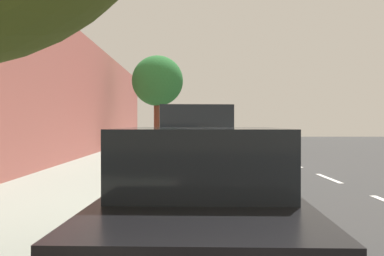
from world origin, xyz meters
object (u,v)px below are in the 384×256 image
object	(u,v)px
parked_pickup_red_mid	(192,140)
cyclist_with_backpack	(176,134)
parked_sedan_tan_second	(191,136)
parked_sedan_black_farthest	(202,204)
parked_suv_white_far	(192,144)
bicycle_at_curb	(181,146)
street_tree_near_cyclist	(157,82)
parked_sedan_grey_nearest	(190,134)

from	to	relation	value
parked_pickup_red_mid	cyclist_with_backpack	world-z (taller)	parked_pickup_red_mid
parked_sedan_tan_second	parked_pickup_red_mid	size ratio (longest dim) A/B	0.84
parked_pickup_red_mid	cyclist_with_backpack	distance (m)	6.01
parked_sedan_black_farthest	cyclist_with_backpack	xyz separation A→B (m)	(0.76, -19.45, 0.24)
parked_sedan_tan_second	parked_pickup_red_mid	distance (m)	10.53
parked_pickup_red_mid	parked_sedan_black_farthest	world-z (taller)	parked_pickup_red_mid
parked_sedan_black_farthest	parked_suv_white_far	bearing A→B (deg)	-89.68
bicycle_at_curb	street_tree_near_cyclist	distance (m)	4.32
parked_sedan_black_farthest	bicycle_at_curb	xyz separation A→B (m)	(0.54, -19.01, -0.36)
parked_suv_white_far	cyclist_with_backpack	xyz separation A→B (m)	(0.72, -12.27, -0.04)
street_tree_near_cyclist	parked_sedan_black_farthest	bearing A→B (deg)	95.05
parked_sedan_grey_nearest	parked_pickup_red_mid	xyz separation A→B (m)	(0.03, 16.53, 0.15)
cyclist_with_backpack	parked_sedan_tan_second	bearing A→B (deg)	-99.61
parked_sedan_tan_second	bicycle_at_curb	bearing A→B (deg)	83.76
bicycle_at_curb	street_tree_near_cyclist	bearing A→B (deg)	-58.17
parked_suv_white_far	parked_sedan_black_farthest	distance (m)	7.19
bicycle_at_curb	street_tree_near_cyclist	xyz separation A→B (m)	(1.33, -2.14, 3.51)
bicycle_at_curb	parked_sedan_tan_second	bearing A→B (deg)	-96.24
parked_sedan_grey_nearest	cyclist_with_backpack	size ratio (longest dim) A/B	2.71
parked_sedan_grey_nearest	parked_pickup_red_mid	distance (m)	16.53
parked_suv_white_far	cyclist_with_backpack	world-z (taller)	parked_suv_white_far
parked_pickup_red_mid	parked_sedan_black_farthest	distance (m)	13.49
parked_suv_white_far	parked_sedan_black_farthest	world-z (taller)	parked_suv_white_far
parked_pickup_red_mid	parked_suv_white_far	bearing A→B (deg)	89.65
cyclist_with_backpack	parked_suv_white_far	bearing A→B (deg)	93.37
parked_suv_white_far	street_tree_near_cyclist	distance (m)	14.38
parked_suv_white_far	parked_sedan_tan_second	bearing A→B (deg)	-90.17
parked_suv_white_far	cyclist_with_backpack	bearing A→B (deg)	-86.63
parked_sedan_tan_second	bicycle_at_curb	distance (m)	5.05
parked_sedan_grey_nearest	bicycle_at_curb	world-z (taller)	parked_sedan_grey_nearest
parked_sedan_black_farthest	street_tree_near_cyclist	size ratio (longest dim) A/B	0.86
bicycle_at_curb	cyclist_with_backpack	bearing A→B (deg)	-62.92
parked_sedan_tan_second	parked_pickup_red_mid	xyz separation A→B (m)	(0.01, 10.53, 0.15)
parked_sedan_black_farthest	parked_pickup_red_mid	bearing A→B (deg)	-90.00
parked_sedan_black_farthest	street_tree_near_cyclist	world-z (taller)	street_tree_near_cyclist
parked_sedan_tan_second	parked_pickup_red_mid	world-z (taller)	parked_pickup_red_mid
parked_suv_white_far	street_tree_near_cyclist	world-z (taller)	street_tree_near_cyclist
parked_pickup_red_mid	bicycle_at_curb	size ratio (longest dim) A/B	3.06
cyclist_with_backpack	parked_sedan_black_farthest	bearing A→B (deg)	92.24
parked_sedan_tan_second	parked_suv_white_far	world-z (taller)	parked_suv_white_far
parked_sedan_grey_nearest	parked_suv_white_far	size ratio (longest dim) A/B	0.92
parked_sedan_grey_nearest	bicycle_at_curb	size ratio (longest dim) A/B	2.53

